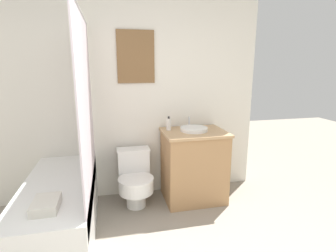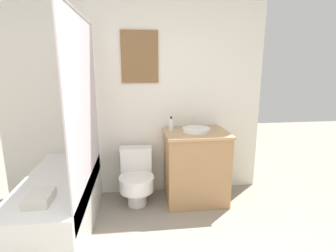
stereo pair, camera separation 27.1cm
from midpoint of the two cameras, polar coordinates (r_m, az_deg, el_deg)
wall_back at (r=3.09m, az=-10.55°, el=7.38°), size 3.06×0.07×2.50m
shower_area at (r=2.69m, az=-25.01°, el=-15.47°), size 0.60×1.46×1.98m
toilet at (r=3.05m, az=-9.79°, el=-11.07°), size 0.39×0.53×0.62m
vanity at (r=3.08m, az=3.07°, el=-8.59°), size 0.71×0.56×0.83m
sink at (r=2.97m, az=3.05°, el=-0.68°), size 0.31×0.35×0.13m
soap_bottle at (r=2.99m, az=-2.44°, el=0.38°), size 0.06×0.06×0.16m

